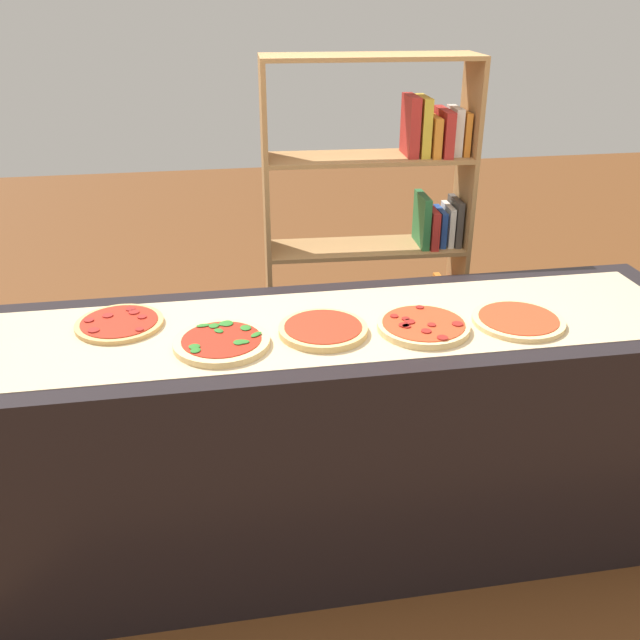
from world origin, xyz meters
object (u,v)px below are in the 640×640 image
pizza_pepperoni_0 (119,323)px  pizza_spinach_1 (222,342)px  pizza_plain_2 (323,330)px  pizza_plain_4 (518,320)px  bookshelf (390,245)px  pizza_pepperoni_3 (423,326)px

pizza_pepperoni_0 → pizza_spinach_1: bearing=-30.8°
pizza_spinach_1 → pizza_plain_2: size_ratio=1.05×
pizza_pepperoni_0 → pizza_plain_2: (0.64, -0.16, 0.00)m
pizza_plain_2 → pizza_plain_4: size_ratio=0.95×
pizza_plain_2 → bookshelf: bearing=63.4°
pizza_pepperoni_3 → pizza_pepperoni_0: bearing=168.8°
pizza_spinach_1 → pizza_pepperoni_0: bearing=149.2°
pizza_plain_2 → pizza_plain_4: bearing=-3.1°
pizza_pepperoni_3 → pizza_plain_4: size_ratio=0.99×
pizza_spinach_1 → pizza_plain_2: bearing=5.4°
pizza_plain_4 → pizza_pepperoni_0: bearing=171.3°
pizza_pepperoni_0 → bookshelf: size_ratio=0.17×
pizza_pepperoni_0 → pizza_pepperoni_3: size_ratio=0.95×
pizza_pepperoni_3 → bookshelf: bookshelf is taller
pizza_plain_4 → bookshelf: bookshelf is taller
pizza_pepperoni_0 → pizza_pepperoni_3: (0.96, -0.19, 0.00)m
pizza_plain_4 → pizza_pepperoni_3: bearing=179.1°
pizza_pepperoni_0 → pizza_plain_2: size_ratio=0.99×
pizza_plain_2 → pizza_spinach_1: bearing=-174.6°
pizza_plain_2 → pizza_pepperoni_3: (0.32, -0.03, 0.00)m
pizza_pepperoni_3 → pizza_plain_4: 0.32m
pizza_pepperoni_3 → bookshelf: bearing=81.1°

